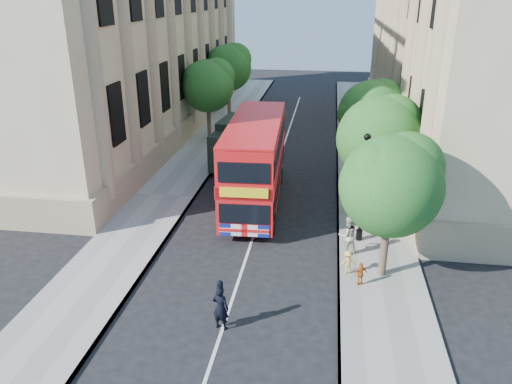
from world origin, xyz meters
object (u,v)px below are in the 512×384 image
at_px(lamp_post, 363,193).
at_px(double_decker_bus, 255,160).
at_px(box_van, 236,145).
at_px(police_constable, 221,308).
at_px(woman_pedestrian, 348,235).

distance_m(lamp_post, double_decker_bus, 6.68).
bearing_deg(box_van, police_constable, -76.02).
height_order(double_decker_bus, box_van, double_decker_bus).
bearing_deg(lamp_post, box_van, 127.91).
bearing_deg(double_decker_bus, police_constable, -90.32).
relative_size(double_decker_bus, police_constable, 6.00).
bearing_deg(police_constable, double_decker_bus, -73.45).
height_order(box_van, woman_pedestrian, box_van).
relative_size(police_constable, woman_pedestrian, 0.95).
distance_m(lamp_post, woman_pedestrian, 2.14).
height_order(lamp_post, woman_pedestrian, lamp_post).
distance_m(box_van, police_constable, 17.41).
xyz_separation_m(lamp_post, woman_pedestrian, (-0.60, -1.39, -1.51)).
bearing_deg(lamp_post, double_decker_bus, 145.40).
relative_size(box_van, police_constable, 3.32).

